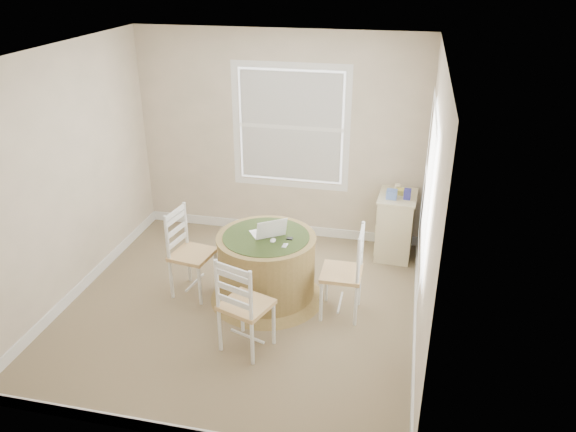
% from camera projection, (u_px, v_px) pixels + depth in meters
% --- Properties ---
extents(room, '(3.64, 3.64, 2.64)m').
position_uv_depth(room, '(257.00, 188.00, 5.46)').
color(room, '#907E5B').
rests_on(room, ground).
extents(round_table, '(1.21, 1.21, 0.74)m').
position_uv_depth(round_table, '(267.00, 265.00, 5.89)').
color(round_table, olive).
rests_on(round_table, ground).
extents(chair_left, '(0.46, 0.48, 0.95)m').
position_uv_depth(chair_left, '(193.00, 254.00, 5.95)').
color(chair_left, white).
rests_on(chair_left, ground).
extents(chair_near, '(0.53, 0.52, 0.95)m').
position_uv_depth(chair_near, '(246.00, 304.00, 5.10)').
color(chair_near, white).
rests_on(chair_near, ground).
extents(chair_right, '(0.40, 0.42, 0.95)m').
position_uv_depth(chair_right, '(342.00, 273.00, 5.61)').
color(chair_right, white).
rests_on(chair_right, ground).
extents(laptop, '(0.42, 0.42, 0.23)m').
position_uv_depth(laptop, '(268.00, 232.00, 5.77)').
color(laptop, white).
rests_on(laptop, round_table).
extents(mouse, '(0.06, 0.10, 0.03)m').
position_uv_depth(mouse, '(273.00, 240.00, 5.65)').
color(mouse, white).
rests_on(mouse, round_table).
extents(phone, '(0.05, 0.09, 0.02)m').
position_uv_depth(phone, '(285.00, 246.00, 5.56)').
color(phone, '#B7BABF').
rests_on(phone, round_table).
extents(keys, '(0.06, 0.05, 0.02)m').
position_uv_depth(keys, '(290.00, 239.00, 5.69)').
color(keys, black).
rests_on(keys, round_table).
extents(corner_chest, '(0.47, 0.61, 0.79)m').
position_uv_depth(corner_chest, '(395.00, 225.00, 6.76)').
color(corner_chest, beige).
rests_on(corner_chest, ground).
extents(tissue_box, '(0.13, 0.13, 0.10)m').
position_uv_depth(tissue_box, '(392.00, 194.00, 6.49)').
color(tissue_box, '#5979CB').
rests_on(tissue_box, corner_chest).
extents(box_yellow, '(0.15, 0.11, 0.06)m').
position_uv_depth(box_yellow, '(402.00, 192.00, 6.61)').
color(box_yellow, '#D5C34B').
rests_on(box_yellow, corner_chest).
extents(box_blue, '(0.08, 0.08, 0.12)m').
position_uv_depth(box_blue, '(407.00, 194.00, 6.47)').
color(box_blue, navy).
rests_on(box_blue, corner_chest).
extents(cup_cream, '(0.07, 0.07, 0.09)m').
position_uv_depth(cup_cream, '(397.00, 187.00, 6.70)').
color(cup_cream, beige).
rests_on(cup_cream, corner_chest).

